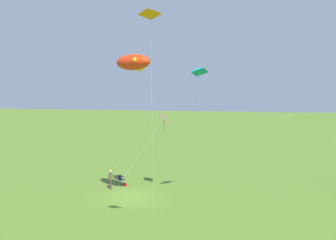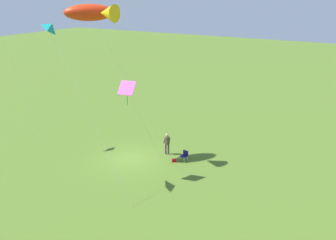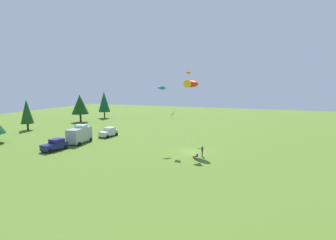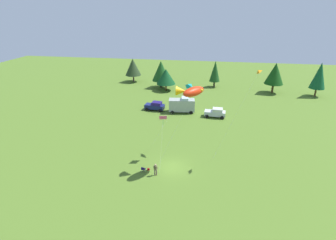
{
  "view_description": "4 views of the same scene",
  "coord_description": "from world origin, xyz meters",
  "px_view_note": "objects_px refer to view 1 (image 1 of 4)",
  "views": [
    {
      "loc": [
        30.81,
        7.53,
        9.98
      ],
      "look_at": [
        -4.03,
        2.59,
        6.01
      ],
      "focal_mm": 42.0,
      "sensor_mm": 36.0,
      "label": 1
    },
    {
      "loc": [
        -16.75,
        22.58,
        12.55
      ],
      "look_at": [
        -4.57,
        2.04,
        4.55
      ],
      "focal_mm": 42.0,
      "sensor_mm": 36.0,
      "label": 2
    },
    {
      "loc": [
        -39.97,
        -11.02,
        10.99
      ],
      "look_at": [
        -4.37,
        2.41,
        5.69
      ],
      "focal_mm": 28.0,
      "sensor_mm": 36.0,
      "label": 3
    },
    {
      "loc": [
        4.43,
        -30.93,
        20.8
      ],
      "look_at": [
        -0.94,
        1.92,
        6.38
      ],
      "focal_mm": 28.0,
      "sensor_mm": 36.0,
      "label": 4
    }
  ],
  "objects_px": {
    "kite_delta_teal": "(198,71)",
    "kite_delta_orange": "(151,14)",
    "backpack_on_grass": "(125,185)",
    "kite_large_fish": "(134,62)",
    "folding_chair": "(121,179)",
    "kite_diamond_rainbow": "(163,120)",
    "person_kite_flyer": "(111,178)"
  },
  "relations": [
    {
      "from": "kite_large_fish",
      "to": "backpack_on_grass",
      "type": "bearing_deg",
      "value": -157.83
    },
    {
      "from": "backpack_on_grass",
      "to": "kite_large_fish",
      "type": "relative_size",
      "value": 0.03
    },
    {
      "from": "person_kite_flyer",
      "to": "backpack_on_grass",
      "type": "height_order",
      "value": "person_kite_flyer"
    },
    {
      "from": "person_kite_flyer",
      "to": "kite_delta_orange",
      "type": "distance_m",
      "value": 18.32
    },
    {
      "from": "kite_large_fish",
      "to": "folding_chair",
      "type": "bearing_deg",
      "value": -155.14
    },
    {
      "from": "kite_delta_teal",
      "to": "kite_delta_orange",
      "type": "distance_m",
      "value": 9.72
    },
    {
      "from": "person_kite_flyer",
      "to": "kite_diamond_rainbow",
      "type": "bearing_deg",
      "value": -24.13
    },
    {
      "from": "kite_diamond_rainbow",
      "to": "folding_chair",
      "type": "bearing_deg",
      "value": -115.15
    },
    {
      "from": "kite_diamond_rainbow",
      "to": "kite_large_fish",
      "type": "bearing_deg",
      "value": -22.2
    },
    {
      "from": "person_kite_flyer",
      "to": "kite_delta_teal",
      "type": "height_order",
      "value": "kite_delta_teal"
    },
    {
      "from": "kite_diamond_rainbow",
      "to": "kite_delta_orange",
      "type": "bearing_deg",
      "value": 5.87
    },
    {
      "from": "kite_diamond_rainbow",
      "to": "backpack_on_grass",
      "type": "bearing_deg",
      "value": -110.84
    },
    {
      "from": "person_kite_flyer",
      "to": "kite_large_fish",
      "type": "relative_size",
      "value": 0.15
    },
    {
      "from": "kite_large_fish",
      "to": "kite_delta_orange",
      "type": "relative_size",
      "value": 0.86
    },
    {
      "from": "folding_chair",
      "to": "backpack_on_grass",
      "type": "height_order",
      "value": "folding_chair"
    },
    {
      "from": "backpack_on_grass",
      "to": "kite_large_fish",
      "type": "xyz_separation_m",
      "value": [
        5.27,
        2.15,
        10.85
      ]
    },
    {
      "from": "folding_chair",
      "to": "kite_delta_orange",
      "type": "bearing_deg",
      "value": -57.75
    },
    {
      "from": "kite_diamond_rainbow",
      "to": "kite_delta_orange",
      "type": "relative_size",
      "value": 0.5
    },
    {
      "from": "kite_diamond_rainbow",
      "to": "kite_delta_orange",
      "type": "xyz_separation_m",
      "value": [
        12.18,
        1.25,
        6.84
      ]
    },
    {
      "from": "kite_diamond_rainbow",
      "to": "kite_delta_teal",
      "type": "distance_m",
      "value": 5.94
    },
    {
      "from": "kite_delta_teal",
      "to": "person_kite_flyer",
      "type": "bearing_deg",
      "value": -112.57
    },
    {
      "from": "kite_diamond_rainbow",
      "to": "kite_delta_teal",
      "type": "height_order",
      "value": "kite_delta_teal"
    },
    {
      "from": "kite_diamond_rainbow",
      "to": "kite_delta_teal",
      "type": "relative_size",
      "value": 0.63
    },
    {
      "from": "kite_delta_teal",
      "to": "kite_diamond_rainbow",
      "type": "bearing_deg",
      "value": -134.6
    },
    {
      "from": "folding_chair",
      "to": "kite_delta_orange",
      "type": "xyz_separation_m",
      "value": [
        14.19,
        5.54,
        12.65
      ]
    },
    {
      "from": "kite_delta_teal",
      "to": "kite_delta_orange",
      "type": "bearing_deg",
      "value": -11.42
    },
    {
      "from": "folding_chair",
      "to": "kite_delta_teal",
      "type": "relative_size",
      "value": 0.08
    },
    {
      "from": "folding_chair",
      "to": "kite_large_fish",
      "type": "distance_m",
      "value": 12.31
    },
    {
      "from": "person_kite_flyer",
      "to": "folding_chair",
      "type": "height_order",
      "value": "person_kite_flyer"
    },
    {
      "from": "folding_chair",
      "to": "kite_delta_teal",
      "type": "xyz_separation_m",
      "value": [
        5.07,
        7.39,
        9.86
      ]
    },
    {
      "from": "person_kite_flyer",
      "to": "folding_chair",
      "type": "relative_size",
      "value": 2.12
    },
    {
      "from": "kite_delta_teal",
      "to": "kite_delta_orange",
      "type": "xyz_separation_m",
      "value": [
        9.12,
        -1.84,
        2.79
      ]
    }
  ]
}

